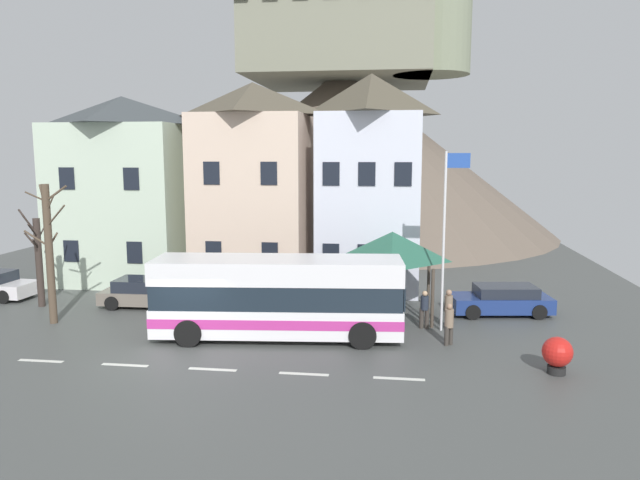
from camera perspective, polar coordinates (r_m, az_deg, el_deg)
name	(u,v)px	position (r m, az deg, el deg)	size (l,w,h in m)	color
ground_plane	(180,357)	(21.35, -13.34, -10.94)	(40.00, 60.00, 0.07)	#4C4F4D
townhouse_00	(126,190)	(34.05, -18.23, 4.62)	(6.80, 5.68, 9.97)	beige
townhouse_01	(254,185)	(31.44, -6.38, 5.25)	(5.66, 5.43, 10.57)	beige
townhouse_02	(370,181)	(31.20, 4.87, 5.64)	(5.03, 6.77, 11.00)	silver
hilltop_castle	(343,144)	(52.91, 2.23, 9.25)	(36.93, 36.93, 23.74)	#675A4D
transit_bus	(278,298)	(22.43, -4.04, -5.60)	(9.49, 3.32, 3.06)	white
bus_shelter	(392,247)	(25.41, 6.98, -0.64)	(3.60, 3.60, 3.65)	#473D33
parked_car_01	(502,300)	(27.00, 17.09, -5.55)	(4.44, 2.32, 1.28)	navy
parked_car_02	(149,293)	(28.32, -16.17, -4.88)	(4.34, 2.12, 1.28)	#71675D
pedestrian_00	(448,308)	(24.27, 12.27, -6.38)	(0.32, 0.34, 1.59)	#2D2D38
pedestrian_01	(397,306)	(23.81, 7.44, -6.29)	(0.36, 0.36, 1.66)	#38332D
pedestrian_02	(424,309)	(24.12, 10.03, -6.54)	(0.39, 0.32, 1.53)	#38332D
pedestrian_03	(449,323)	(22.23, 12.32, -7.83)	(0.32, 0.32, 1.55)	#38332D
public_bench	(361,293)	(27.82, 3.95, -5.14)	(1.62, 0.48, 0.87)	#33473D
flagpole	(446,228)	(23.34, 12.06, 1.10)	(0.95, 0.10, 7.03)	silver
harbour_buoy	(557,353)	(20.47, 21.89, -10.10)	(0.95, 0.95, 1.20)	black
bare_tree_00	(49,251)	(26.43, -24.63, -1.01)	(2.15, 1.21, 5.73)	brown
bare_tree_02	(38,260)	(29.71, -25.49, -1.71)	(1.12, 1.82, 4.49)	#382D28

